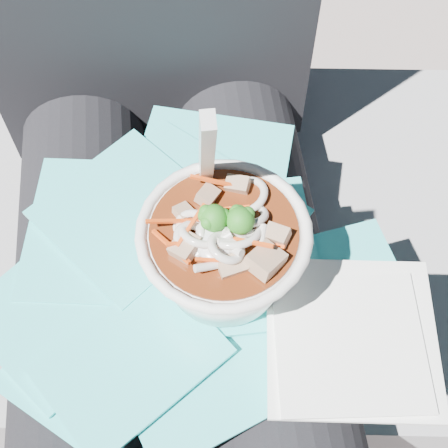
{
  "coord_description": "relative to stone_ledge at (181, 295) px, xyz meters",
  "views": [
    {
      "loc": [
        0.02,
        -0.25,
        1.09
      ],
      "look_at": [
        0.05,
        -0.01,
        0.69
      ],
      "focal_mm": 50.0,
      "sensor_mm": 36.0,
      "label": 1
    }
  ],
  "objects": [
    {
      "name": "person_body",
      "position": [
        0.0,
        -0.06,
        0.32
      ],
      "size": [
        0.34,
        0.94,
        0.99
      ],
      "color": "black",
      "rests_on": "ground"
    },
    {
      "name": "lap",
      "position": [
        0.0,
        -0.15,
        0.3
      ],
      "size": [
        0.31,
        0.48,
        0.14
      ],
      "color": "black",
      "rests_on": "stone_ledge"
    },
    {
      "name": "napkins",
      "position": [
        0.14,
        -0.23,
        0.39
      ],
      "size": [
        0.16,
        0.16,
        0.01
      ],
      "color": "white",
      "rests_on": "plastic_bag"
    },
    {
      "name": "stone_ledge",
      "position": [
        0.0,
        0.0,
        0.0
      ],
      "size": [
        1.06,
        0.63,
        0.45
      ],
      "primitive_type": "cube",
      "rotation": [
        0.0,
        0.0,
        -0.14
      ],
      "color": "gray",
      "rests_on": "ground"
    },
    {
      "name": "plastic_bag",
      "position": [
        0.01,
        -0.14,
        0.37
      ],
      "size": [
        0.4,
        0.36,
        0.02
      ],
      "color": "#31CDCF",
      "rests_on": "lap"
    },
    {
      "name": "ground",
      "position": [
        0.0,
        -0.15,
        -0.23
      ],
      "size": [
        20.0,
        20.0,
        0.0
      ],
      "primitive_type": "plane",
      "color": "slate",
      "rests_on": "ground"
    },
    {
      "name": "udon_bowl",
      "position": [
        0.05,
        -0.16,
        0.43
      ],
      "size": [
        0.15,
        0.15,
        0.19
      ],
      "color": "white",
      "rests_on": "plastic_bag"
    }
  ]
}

